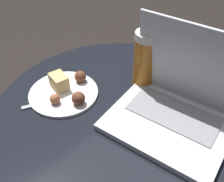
{
  "coord_description": "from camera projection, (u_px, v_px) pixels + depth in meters",
  "views": [
    {
      "loc": [
        0.35,
        -0.42,
        1.07
      ],
      "look_at": [
        -0.02,
        -0.02,
        0.61
      ],
      "focal_mm": 42.0,
      "sensor_mm": 36.0,
      "label": 1
    }
  ],
  "objects": [
    {
      "name": "table",
      "position": [
        121.0,
        136.0,
        0.84
      ],
      "size": [
        0.75,
        0.75,
        0.54
      ],
      "color": "black",
      "rests_on": "ground_plane"
    },
    {
      "name": "laptop",
      "position": [
        176.0,
        105.0,
        0.7
      ],
      "size": [
        0.35,
        0.29,
        0.26
      ],
      "color": "silver",
      "rests_on": "table"
    },
    {
      "name": "beer_glass",
      "position": [
        145.0,
        60.0,
        0.79
      ],
      "size": [
        0.07,
        0.07,
        0.18
      ],
      "color": "#C6701E",
      "rests_on": "table"
    },
    {
      "name": "snack_plate",
      "position": [
        65.0,
        90.0,
        0.81
      ],
      "size": [
        0.21,
        0.21,
        0.06
      ],
      "color": "white",
      "rests_on": "table"
    },
    {
      "name": "fork",
      "position": [
        60.0,
        99.0,
        0.79
      ],
      "size": [
        0.11,
        0.18,
        0.0
      ],
      "color": "#B2B2B7",
      "rests_on": "table"
    }
  ]
}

